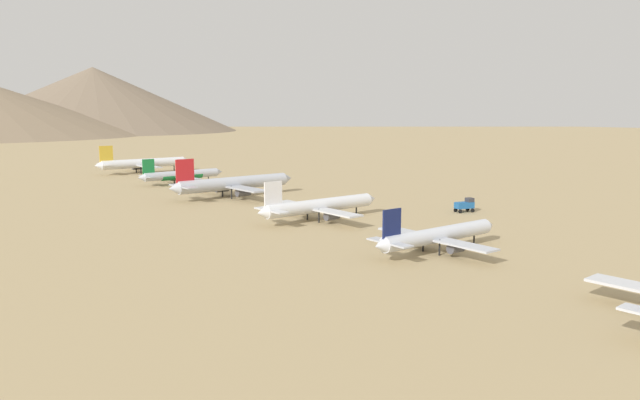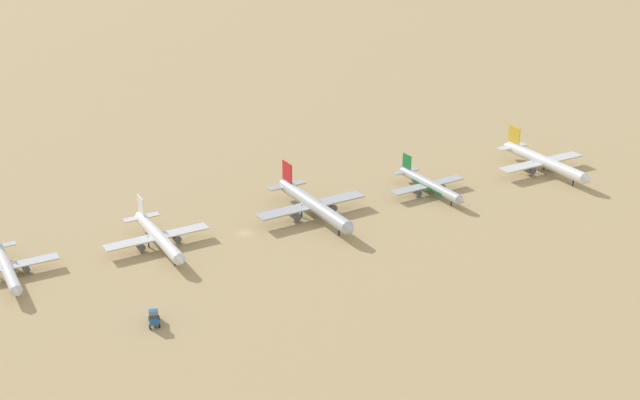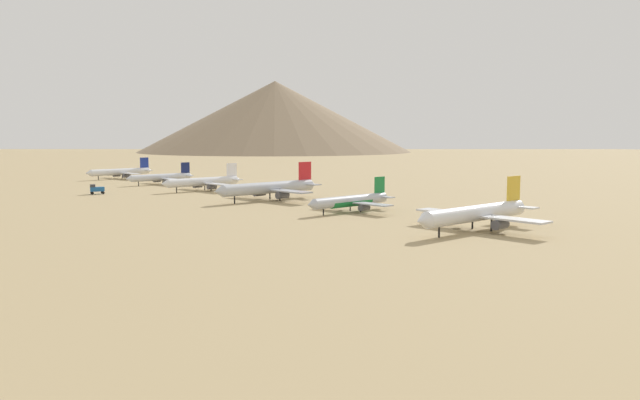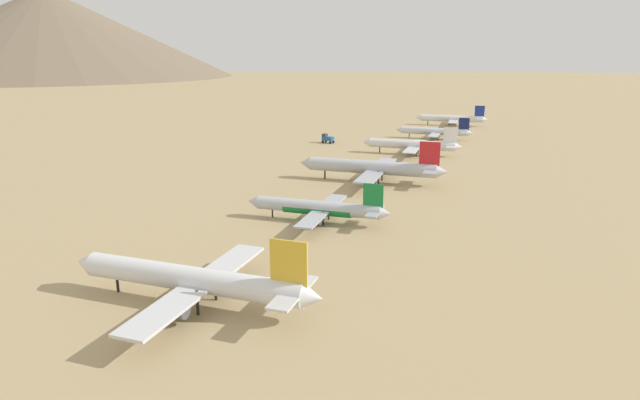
% 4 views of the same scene
% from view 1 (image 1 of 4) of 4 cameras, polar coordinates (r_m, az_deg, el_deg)
% --- Properties ---
extents(ground_plane, '(1800.00, 1800.00, 0.00)m').
position_cam_1_polar(ground_plane, '(175.91, -4.53, -0.62)').
color(ground_plane, tan).
extents(parked_jet_1, '(34.52, 28.15, 9.96)m').
position_cam_1_polar(parked_jet_1, '(121.21, 11.04, -3.33)').
color(parked_jet_1, silver).
rests_on(parked_jet_1, ground).
extents(parked_jet_2, '(38.30, 31.21, 11.04)m').
position_cam_1_polar(parked_jet_2, '(152.81, -0.11, -0.58)').
color(parked_jet_2, silver).
rests_on(parked_jet_2, ground).
extents(parked_jet_3, '(45.72, 37.22, 13.18)m').
position_cam_1_polar(parked_jet_3, '(195.28, -8.26, 1.55)').
color(parked_jet_3, '#B2B7C1').
rests_on(parked_jet_3, ground).
extents(parked_jet_4, '(35.03, 28.51, 10.10)m').
position_cam_1_polar(parked_jet_4, '(234.67, -13.03, 2.32)').
color(parked_jet_4, '#B2B7C1').
rests_on(parked_jet_4, ground).
extents(parked_jet_5, '(43.97, 35.85, 12.68)m').
position_cam_1_polar(parked_jet_5, '(279.34, -16.43, 3.34)').
color(parked_jet_5, silver).
rests_on(parked_jet_5, ground).
extents(service_truck, '(5.69, 4.41, 3.90)m').
position_cam_1_polar(service_truck, '(170.26, 13.57, -0.43)').
color(service_truck, '#1E5999').
rests_on(service_truck, ground).
extents(desert_hill_2, '(365.94, 365.94, 82.46)m').
position_cam_1_polar(desert_hill_2, '(845.29, -20.61, 8.92)').
color(desert_hill_2, '#7A6854').
rests_on(desert_hill_2, ground).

